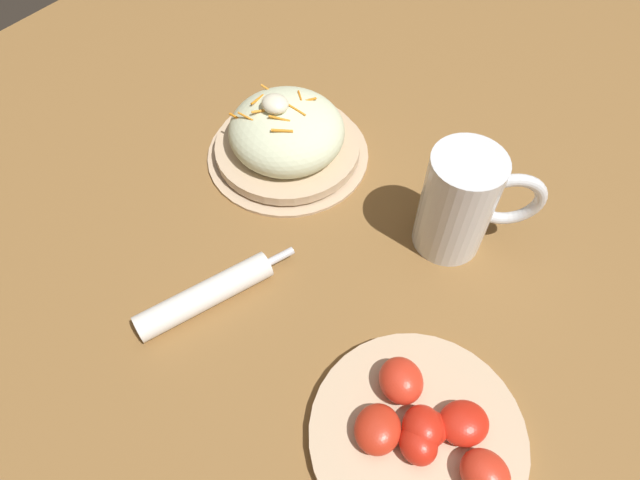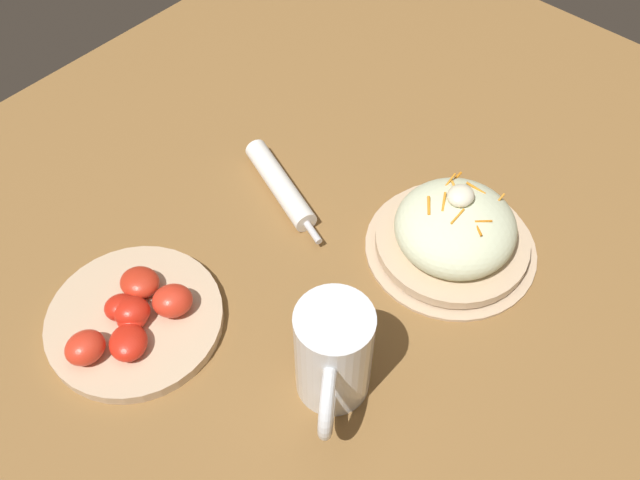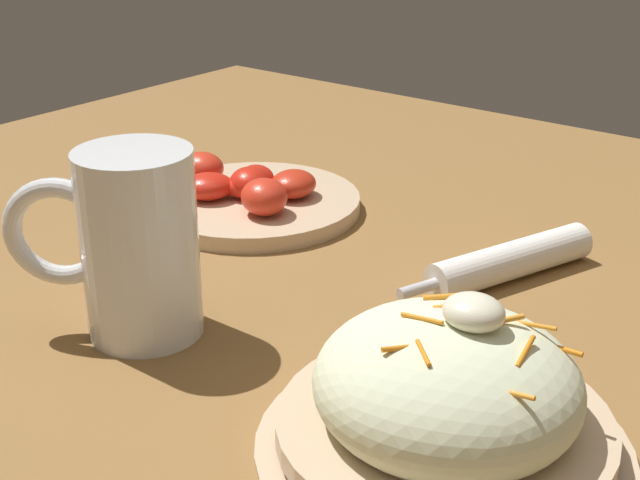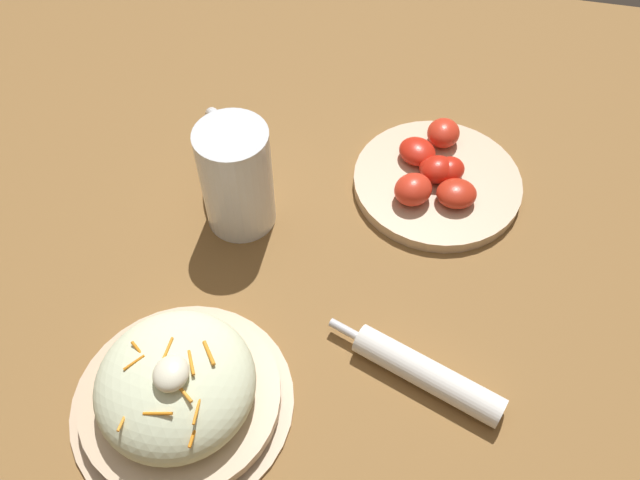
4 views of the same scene
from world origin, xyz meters
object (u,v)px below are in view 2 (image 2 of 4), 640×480
at_px(salad_plate, 452,232).
at_px(tomato_plate, 134,317).
at_px(napkin_roll, 280,185).
at_px(beer_mug, 333,359).

height_order(salad_plate, tomato_plate, salad_plate).
distance_m(napkin_roll, tomato_plate, 0.28).
height_order(beer_mug, tomato_plate, beer_mug).
relative_size(salad_plate, beer_mug, 1.61).
bearing_deg(salad_plate, tomato_plate, -31.61).
relative_size(napkin_roll, tomato_plate, 0.90).
height_order(beer_mug, napkin_roll, beer_mug).
distance_m(beer_mug, napkin_roll, 0.31).
xyz_separation_m(beer_mug, tomato_plate, (0.10, -0.24, -0.05)).
height_order(napkin_roll, tomato_plate, tomato_plate).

